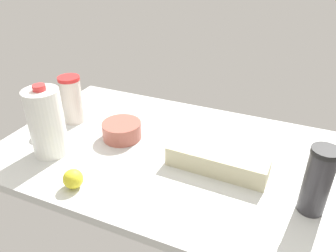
% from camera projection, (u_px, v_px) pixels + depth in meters
% --- Properties ---
extents(countertop, '(1.20, 0.76, 0.03)m').
position_uv_depth(countertop, '(168.00, 154.00, 1.18)').
color(countertop, silver).
rests_on(countertop, ground).
extents(egg_carton, '(0.33, 0.11, 0.07)m').
position_uv_depth(egg_carton, '(217.00, 161.00, 1.05)').
color(egg_carton, beige).
rests_on(egg_carton, countertop).
extents(tumbler_cup, '(0.08, 0.08, 0.19)m').
position_uv_depth(tumbler_cup, '(72.00, 99.00, 1.31)').
color(tumbler_cup, beige).
rests_on(tumbler_cup, countertop).
extents(milk_jug, '(0.12, 0.12, 0.25)m').
position_uv_depth(milk_jug, '(46.00, 122.00, 1.10)').
color(milk_jug, white).
rests_on(milk_jug, countertop).
extents(shaker_bottle, '(0.07, 0.07, 0.20)m').
position_uv_depth(shaker_bottle, '(318.00, 181.00, 0.86)').
color(shaker_bottle, '#313135').
rests_on(shaker_bottle, countertop).
extents(mixing_bowl, '(0.15, 0.15, 0.06)m').
position_uv_depth(mixing_bowl, '(122.00, 130.00, 1.23)').
color(mixing_bowl, '#A65749').
rests_on(mixing_bowl, countertop).
extents(lime_loose, '(0.06, 0.06, 0.06)m').
position_uv_depth(lime_loose, '(77.00, 101.00, 1.46)').
color(lime_loose, '#65AA3B').
rests_on(lime_loose, countertop).
extents(lemon_near_front, '(0.06, 0.06, 0.06)m').
position_uv_depth(lemon_near_front, '(73.00, 179.00, 0.98)').
color(lemon_near_front, yellow).
rests_on(lemon_near_front, countertop).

